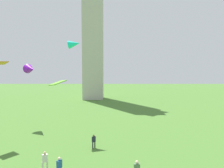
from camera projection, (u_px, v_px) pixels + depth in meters
monument_obelisk at (93, 15)px, 61.04m from camera, size 5.86×5.86×49.82m
person_1 at (45, 160)px, 17.96m from camera, size 0.52×0.41×1.77m
person_2 at (94, 141)px, 23.23m from camera, size 0.43×0.46×1.56m
person_4 at (59, 166)px, 16.80m from camera, size 0.39×0.54×1.78m
kite_flying_0 at (0, 63)px, 24.91m from camera, size 1.93×2.09×0.47m
kite_flying_1 at (31, 69)px, 31.74m from camera, size 2.60×2.59×1.64m
kite_flying_3 at (74, 44)px, 27.24m from camera, size 1.70×1.13×1.31m
kite_flying_4 at (58, 83)px, 19.67m from camera, size 1.67×1.74×0.53m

